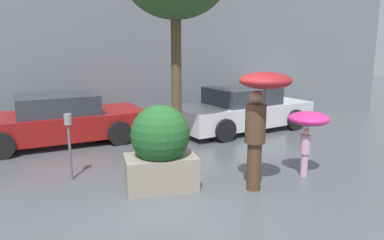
{
  "coord_description": "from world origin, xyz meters",
  "views": [
    {
      "loc": [
        -1.23,
        -5.46,
        2.58
      ],
      "look_at": [
        0.67,
        1.6,
        1.05
      ],
      "focal_mm": 35.0,
      "sensor_mm": 36.0,
      "label": 1
    }
  ],
  "objects_px": {
    "planter_box": "(160,147)",
    "parked_car_far": "(241,110)",
    "person_child": "(308,123)",
    "parking_meter": "(69,133)",
    "parked_car_near": "(58,120)",
    "person_adult": "(261,105)"
  },
  "relations": [
    {
      "from": "parked_car_near",
      "to": "parking_meter",
      "type": "xyz_separation_m",
      "value": [
        0.43,
        -2.91,
        0.33
      ]
    },
    {
      "from": "planter_box",
      "to": "parked_car_far",
      "type": "xyz_separation_m",
      "value": [
        3.18,
        3.97,
        -0.18
      ]
    },
    {
      "from": "parked_car_near",
      "to": "parking_meter",
      "type": "bearing_deg",
      "value": 177.17
    },
    {
      "from": "parking_meter",
      "to": "person_child",
      "type": "bearing_deg",
      "value": -12.19
    },
    {
      "from": "planter_box",
      "to": "parked_car_near",
      "type": "height_order",
      "value": "planter_box"
    },
    {
      "from": "planter_box",
      "to": "person_child",
      "type": "bearing_deg",
      "value": -1.9
    },
    {
      "from": "parked_car_far",
      "to": "parking_meter",
      "type": "bearing_deg",
      "value": 106.4
    },
    {
      "from": "person_child",
      "to": "parking_meter",
      "type": "height_order",
      "value": "parking_meter"
    },
    {
      "from": "person_adult",
      "to": "parked_car_near",
      "type": "xyz_separation_m",
      "value": [
        -3.63,
        4.34,
        -0.95
      ]
    },
    {
      "from": "parked_car_near",
      "to": "parking_meter",
      "type": "relative_size",
      "value": 3.62
    },
    {
      "from": "parked_car_near",
      "to": "person_adult",
      "type": "bearing_deg",
      "value": -151.2
    },
    {
      "from": "parking_meter",
      "to": "person_adult",
      "type": "bearing_deg",
      "value": -23.99
    },
    {
      "from": "parked_car_near",
      "to": "parked_car_far",
      "type": "bearing_deg",
      "value": -99.02
    },
    {
      "from": "parked_car_far",
      "to": "person_adult",
      "type": "bearing_deg",
      "value": 144.41
    },
    {
      "from": "planter_box",
      "to": "person_adult",
      "type": "relative_size",
      "value": 0.72
    },
    {
      "from": "person_adult",
      "to": "parking_meter",
      "type": "distance_m",
      "value": 3.56
    },
    {
      "from": "person_child",
      "to": "planter_box",
      "type": "bearing_deg",
      "value": 142.95
    },
    {
      "from": "person_adult",
      "to": "parked_car_near",
      "type": "height_order",
      "value": "person_adult"
    },
    {
      "from": "planter_box",
      "to": "parking_meter",
      "type": "relative_size",
      "value": 1.18
    },
    {
      "from": "person_adult",
      "to": "person_child",
      "type": "distance_m",
      "value": 1.4
    },
    {
      "from": "person_child",
      "to": "parking_meter",
      "type": "xyz_separation_m",
      "value": [
        -4.44,
        0.96,
        -0.14
      ]
    },
    {
      "from": "planter_box",
      "to": "parked_car_near",
      "type": "relative_size",
      "value": 0.33
    }
  ]
}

